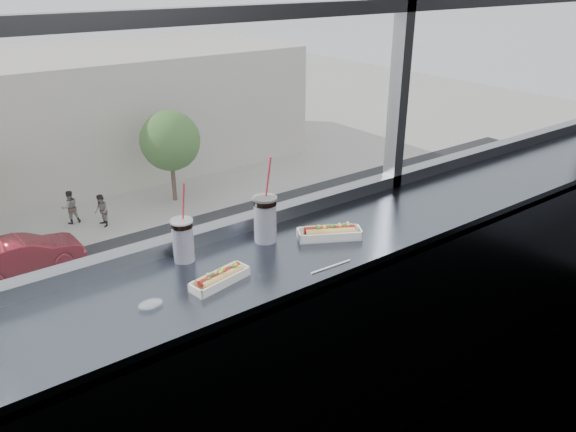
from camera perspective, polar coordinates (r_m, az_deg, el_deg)
wall_back_lower at (r=2.74m, az=-5.38°, el=-12.15°), size 6.00×0.00×6.00m
counter at (r=2.26m, az=-2.21°, el=-4.83°), size 6.00×0.55×0.06m
counter_fascia at (r=2.40m, az=1.64°, el=-18.20°), size 6.00×0.04×1.04m
hotdog_tray_left at (r=2.07m, az=-6.94°, el=-6.23°), size 0.25×0.12×0.06m
hotdog_tray_right at (r=2.39m, az=4.24°, el=-1.67°), size 0.28×0.21×0.07m
soda_cup_left at (r=2.22m, az=-10.63°, el=-2.23°), size 0.09×0.09×0.33m
soda_cup_right at (r=2.33m, az=-2.34°, el=-0.09°), size 0.10×0.10×0.38m
loose_straw at (r=2.18m, az=4.39°, el=-5.14°), size 0.19×0.02×0.01m
wrapper at (r=1.99m, az=-13.80°, el=-8.68°), size 0.09×0.07×0.02m
car_near_c at (r=21.77m, az=-23.01°, el=-11.76°), size 2.79×6.60×2.19m
car_near_d at (r=23.16m, az=-9.82°, el=-7.70°), size 3.24×6.81×2.21m
car_far_b at (r=28.81m, az=-25.34°, el=-3.10°), size 3.06×6.94×2.29m
car_near_e at (r=25.77m, az=1.42°, el=-3.84°), size 3.39×6.90×2.22m
pedestrian_d at (r=32.35m, az=-18.46°, el=0.81°), size 0.74×0.98×2.21m
pedestrian_c at (r=33.34m, az=-21.32°, el=1.15°), size 1.02×0.77×2.31m
tree_right at (r=34.15m, az=-11.89°, el=7.48°), size 3.59×3.59×5.61m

